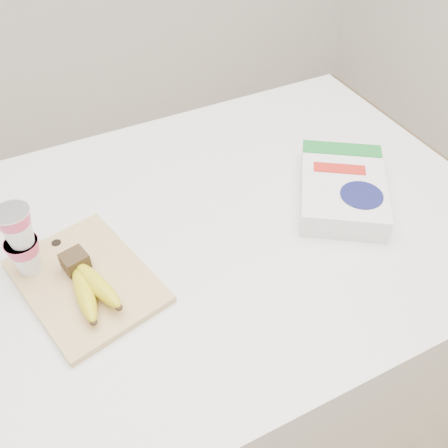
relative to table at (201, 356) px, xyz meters
The scene contains 6 objects.
room 0.83m from the table, ahead, with size 4.00×4.00×4.00m.
table is the anchor object (origin of this frame).
cutting_board 0.58m from the table, behind, with size 0.22×0.30×0.02m, color tan.
bananas 0.61m from the table, 163.99° to the right, with size 0.09×0.19×0.05m.
yogurt_stack 0.70m from the table, behind, with size 0.07×0.07×0.16m.
cereal_box 0.65m from the table, ahead, with size 0.31×0.34×0.06m.
Camera 1 is at (-0.29, -0.72, 1.81)m, focal length 40.00 mm.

